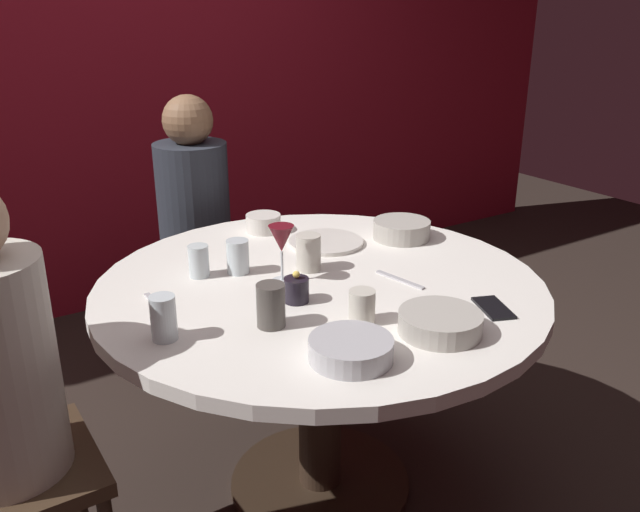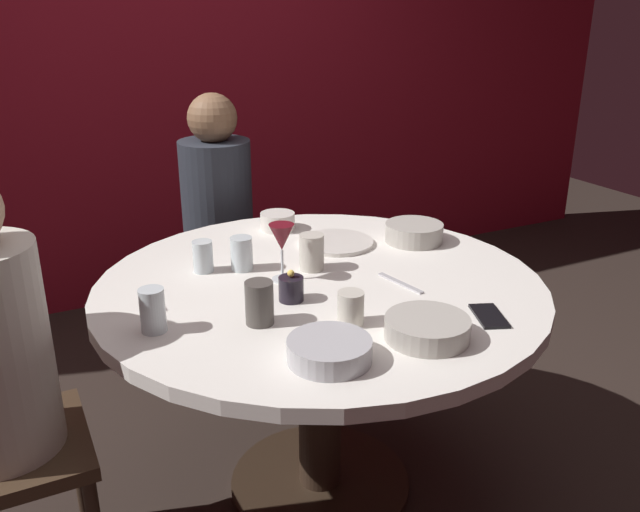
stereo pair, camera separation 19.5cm
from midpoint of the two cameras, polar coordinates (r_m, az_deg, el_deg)
The scene contains 20 objects.
ground_plane at distance 2.38m, azimuth -2.48°, elevation -19.17°, with size 8.00×8.00×0.00m, color #2D231E.
back_wall at distance 3.57m, azimuth -18.93°, elevation 16.18°, with size 6.00×0.10×2.60m, color maroon.
dining_table at distance 2.04m, azimuth -2.74°, elevation -6.22°, with size 1.34×1.34×0.76m.
seated_diner_back at distance 2.81m, azimuth -12.77°, elevation 4.03°, with size 0.40×0.40×1.20m.
candle_holder at distance 1.84m, azimuth -5.09°, elevation -2.96°, with size 0.07×0.07×0.09m.
wine_glass at distance 1.94m, azimuth -6.22°, elevation 1.22°, with size 0.08×0.08×0.18m.
dinner_plate at distance 2.28m, azimuth -1.93°, elevation 1.16°, with size 0.26×0.26×0.01m, color silver.
cell_phone at distance 1.83m, azimuth 11.78°, elevation -4.47°, with size 0.07×0.14×0.01m, color black.
bowl_serving_large at distance 1.55m, azimuth -0.95°, elevation -8.12°, with size 0.20×0.20×0.05m, color #B7B7BC.
bowl_salad_center at distance 2.33m, azimuth 4.67°, elevation 2.25°, with size 0.20×0.20×0.06m, color #B2ADA3.
bowl_small_white at distance 2.42m, azimuth -7.21°, elevation 2.81°, with size 0.13×0.13×0.06m, color silver.
bowl_sauce_side at distance 1.68m, azimuth 7.04°, elevation -5.80°, with size 0.21×0.21×0.05m, color #B2ADA3.
cup_near_candle at distance 2.04m, azimuth -3.73°, elevation 0.26°, with size 0.08×0.08×0.11m, color beige.
cup_by_left_diner at distance 1.70m, azimuth -7.55°, elevation -4.31°, with size 0.07×0.07×0.12m, color #4C4742.
cup_by_right_diner at distance 2.05m, azimuth -9.80°, elevation -0.10°, with size 0.07×0.07×0.11m, color silver.
cup_center_front at distance 2.05m, azimuth -13.10°, elevation -0.47°, with size 0.06×0.06×0.10m, color silver.
cup_far_edge at distance 1.69m, azimuth -16.58°, elevation -5.21°, with size 0.06×0.06×0.12m, color silver.
cup_beside_wine at distance 1.71m, azimuth 0.38°, elevation -4.45°, with size 0.07×0.07×0.09m, color beige.
fork_near_plate at distance 1.89m, azimuth -16.74°, elevation -4.16°, with size 0.02×0.18×0.01m, color #B7B7BC.
knife_near_plate at distance 1.98m, azimuth 4.10°, elevation -2.11°, with size 0.02×0.18×0.01m, color #B7B7BC.
Camera 1 is at (-0.99, -1.53, 1.53)m, focal length 37.18 mm.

